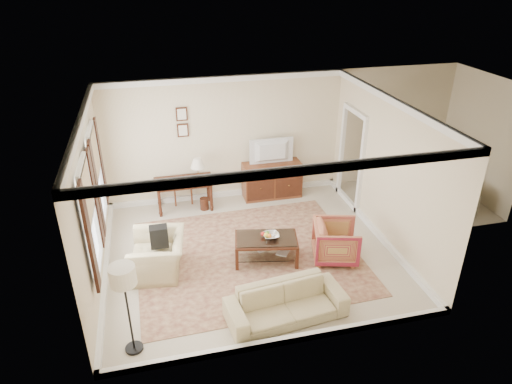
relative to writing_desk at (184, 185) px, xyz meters
name	(u,v)px	position (x,y,z in m)	size (l,w,h in m)	color
room_shell	(249,133)	(1.04, -2.07, 1.87)	(5.51, 5.01, 2.91)	beige
annex_bedroom	(424,187)	(5.53, -0.92, -0.26)	(3.00, 2.70, 2.90)	beige
window_front	(90,218)	(-1.66, -2.77, 0.95)	(0.12, 1.56, 1.80)	#CCB284
window_rear	(97,175)	(-1.66, -1.17, 0.95)	(0.12, 1.56, 1.80)	#CCB284
doorway	(351,160)	(3.75, -0.57, 0.47)	(0.10, 1.12, 2.25)	white
rug	(248,256)	(0.98, -2.20, -0.60)	(4.19, 3.59, 0.01)	#5B211E
writing_desk	(184,185)	(0.00, 0.00, 0.00)	(1.31, 0.65, 0.71)	#411E12
desk_chair	(182,181)	(-0.02, 0.35, -0.08)	(0.45, 0.45, 1.05)	brown
desk_lamp	(198,169)	(0.34, 0.00, 0.36)	(0.32, 0.32, 0.50)	silver
framed_prints	(182,122)	(0.10, 0.40, 1.34)	(0.25, 0.04, 0.68)	#411E12
sideboard	(272,180)	(2.10, 0.13, -0.18)	(1.38, 0.53, 0.85)	brown
tv	(273,144)	(2.10, 0.11, 0.74)	(0.99, 0.57, 0.13)	black
coffee_table	(266,243)	(1.29, -2.40, -0.22)	(1.28, 0.90, 0.49)	#411E12
fruit_bowl	(271,235)	(1.38, -2.41, -0.06)	(0.42, 0.42, 0.10)	silver
book_a	(256,249)	(1.11, -2.27, -0.41)	(0.28, 0.04, 0.38)	brown
book_b	(278,250)	(1.52, -2.42, -0.41)	(0.28, 0.03, 0.38)	brown
striped_armchair	(336,240)	(2.58, -2.66, -0.18)	(0.81, 0.76, 0.84)	maroon
club_armchair	(158,249)	(-0.70, -2.28, -0.13)	(1.09, 0.71, 0.95)	#C4B584
backpack	(159,235)	(-0.65, -2.19, 0.12)	(0.32, 0.22, 0.40)	black
sofa	(286,299)	(1.20, -3.99, -0.23)	(1.90, 0.55, 0.74)	#C4B584
floor_lamp	(123,282)	(-1.17, -4.12, 0.64)	(0.37, 0.37, 1.49)	black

